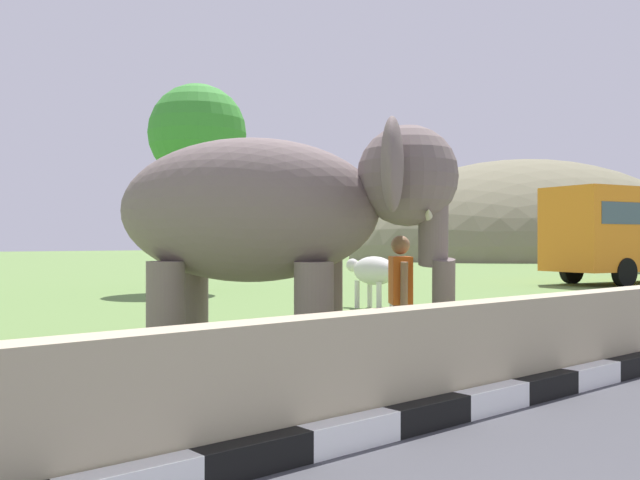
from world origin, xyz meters
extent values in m
cube|color=black|center=(0.10, 3.99, 0.12)|extent=(0.90, 0.20, 0.24)
cube|color=white|center=(1.00, 3.99, 0.12)|extent=(0.90, 0.20, 0.24)
cube|color=black|center=(1.90, 3.99, 0.12)|extent=(0.90, 0.20, 0.24)
cube|color=white|center=(2.80, 3.99, 0.12)|extent=(0.90, 0.20, 0.24)
cube|color=black|center=(3.70, 3.99, 0.12)|extent=(0.90, 0.20, 0.24)
cube|color=white|center=(4.60, 3.99, 0.12)|extent=(0.90, 0.20, 0.24)
cube|color=black|center=(5.50, 3.99, 0.12)|extent=(0.90, 0.20, 0.24)
cube|color=tan|center=(2.00, 4.29, 0.50)|extent=(28.00, 0.36, 1.00)
cylinder|color=#705F5D|center=(3.05, 6.64, 0.68)|extent=(0.44, 0.44, 1.36)
cylinder|color=#705F5D|center=(2.38, 6.05, 0.68)|extent=(0.44, 0.44, 1.36)
cylinder|color=#705F5D|center=(1.93, 7.92, 0.68)|extent=(0.44, 0.44, 1.36)
cylinder|color=#705F5D|center=(1.25, 7.32, 0.68)|extent=(0.44, 0.44, 1.36)
ellipsoid|color=#705F5D|center=(2.15, 6.98, 1.95)|extent=(3.25, 3.39, 1.70)
sphere|color=#705F5D|center=(3.39, 5.58, 2.34)|extent=(1.16, 1.16, 1.16)
ellipsoid|color=#D84C8C|center=(3.58, 5.36, 2.49)|extent=(0.72, 0.69, 0.44)
ellipsoid|color=#705F5D|center=(3.88, 6.20, 2.39)|extent=(0.83, 0.77, 1.00)
ellipsoid|color=#705F5D|center=(2.70, 5.17, 2.39)|extent=(0.83, 0.77, 1.00)
cylinder|color=#705F5D|center=(3.58, 5.36, 1.79)|extent=(0.61, 0.59, 1.00)
cylinder|color=#705F5D|center=(3.65, 5.27, 0.99)|extent=(0.46, 0.45, 0.83)
cone|color=beige|center=(3.75, 5.59, 1.89)|extent=(0.52, 0.48, 0.22)
cone|color=beige|center=(3.33, 5.22, 1.89)|extent=(0.52, 0.48, 0.22)
cylinder|color=navy|center=(3.77, 6.07, 0.41)|extent=(0.15, 0.15, 0.82)
cylinder|color=navy|center=(3.65, 5.91, 0.41)|extent=(0.15, 0.15, 0.82)
cube|color=#D85919|center=(3.71, 5.99, 1.11)|extent=(0.43, 0.46, 0.58)
cylinder|color=#9E7251|center=(3.87, 6.20, 1.08)|extent=(0.15, 0.15, 0.52)
cylinder|color=#9E7251|center=(3.55, 5.79, 1.08)|extent=(0.14, 0.15, 0.52)
sphere|color=#9E7251|center=(3.71, 5.99, 1.54)|extent=(0.23, 0.23, 0.23)
cylinder|color=black|center=(21.91, 14.20, 0.50)|extent=(1.04, 0.49, 1.00)
cylinder|color=black|center=(21.45, 11.94, 0.50)|extent=(1.04, 0.49, 1.00)
cylinder|color=beige|center=(9.02, 12.30, 0.33)|extent=(0.12, 0.12, 0.65)
cylinder|color=beige|center=(9.37, 12.23, 0.33)|extent=(0.12, 0.12, 0.65)
cylinder|color=beige|center=(8.85, 11.41, 0.33)|extent=(0.12, 0.12, 0.65)
cylinder|color=beige|center=(9.21, 11.35, 0.33)|extent=(0.12, 0.12, 0.65)
ellipsoid|color=beige|center=(9.11, 11.82, 0.90)|extent=(0.86, 1.58, 0.66)
ellipsoid|color=beige|center=(9.28, 12.74, 1.00)|extent=(0.33, 0.44, 0.32)
cylinder|color=brown|center=(9.19, 19.78, 2.07)|extent=(0.36, 0.36, 4.15)
sphere|color=#388C31|center=(9.19, 19.78, 5.00)|extent=(3.10, 3.10, 3.10)
ellipsoid|color=#746F54|center=(55.00, 37.66, 0.00)|extent=(36.07, 28.85, 17.91)
camera|label=1|loc=(-2.75, 0.00, 1.59)|focal=40.45mm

